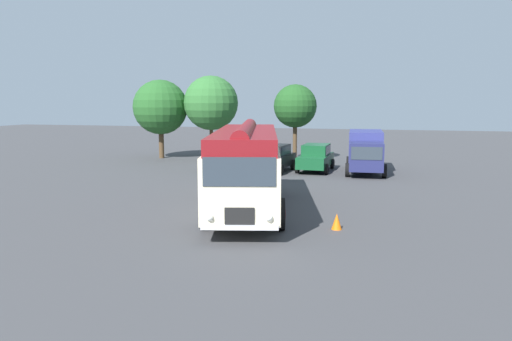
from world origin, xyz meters
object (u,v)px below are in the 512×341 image
at_px(car_mid_left, 274,158).
at_px(traffic_cone, 337,221).
at_px(vintage_bus, 246,163).
at_px(car_mid_right, 316,157).
at_px(car_near_left, 230,156).
at_px(box_van, 366,150).

distance_m(car_mid_left, traffic_cone, 14.16).
distance_m(vintage_bus, car_mid_right, 12.05).
xyz_separation_m(vintage_bus, car_near_left, (-4.35, 11.22, -1.05)).
relative_size(box_van, traffic_cone, 10.69).
bearing_deg(traffic_cone, car_mid_right, 101.27).
xyz_separation_m(car_near_left, car_mid_right, (5.39, 0.74, 0.00)).
xyz_separation_m(car_near_left, box_van, (8.42, 0.97, 0.52)).
bearing_deg(vintage_bus, car_near_left, 111.19).
xyz_separation_m(box_van, traffic_cone, (-0.22, -14.33, -1.09)).
xyz_separation_m(car_mid_left, traffic_cone, (5.27, -13.13, -0.57)).
height_order(vintage_bus, box_van, vintage_bus).
relative_size(vintage_bus, car_near_left, 2.45).
relative_size(car_mid_left, box_van, 0.74).
xyz_separation_m(car_mid_left, car_mid_right, (2.46, 0.97, 0.00)).
distance_m(car_mid_right, box_van, 3.08).
height_order(vintage_bus, traffic_cone, vintage_bus).
bearing_deg(traffic_cone, vintage_bus, 150.89).
bearing_deg(car_mid_right, vintage_bus, -94.97).
relative_size(vintage_bus, box_van, 1.77).
xyz_separation_m(car_mid_left, box_van, (5.49, 1.20, 0.52)).
xyz_separation_m(vintage_bus, car_mid_right, (1.04, 11.96, -1.05)).
bearing_deg(box_van, car_mid_left, -167.70).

